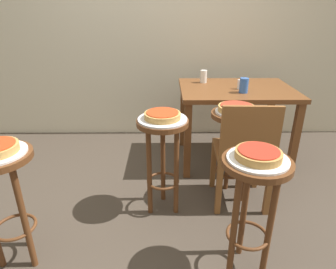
% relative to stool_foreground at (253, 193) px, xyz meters
% --- Properties ---
extents(ground_plane, '(6.00, 6.00, 0.00)m').
position_rel_stool_foreground_xyz_m(ground_plane, '(-0.51, 0.45, -0.53)').
color(ground_plane, '#42382D').
extents(stool_foreground, '(0.36, 0.36, 0.73)m').
position_rel_stool_foreground_xyz_m(stool_foreground, '(0.00, 0.00, 0.00)').
color(stool_foreground, '#5B3319').
rests_on(stool_foreground, ground_plane).
extents(serving_plate_foreground, '(0.31, 0.31, 0.01)m').
position_rel_stool_foreground_xyz_m(serving_plate_foreground, '(0.00, -0.00, 0.21)').
color(serving_plate_foreground, silver).
rests_on(serving_plate_foreground, stool_foreground).
extents(pizza_foreground, '(0.23, 0.23, 0.05)m').
position_rel_stool_foreground_xyz_m(pizza_foreground, '(0.00, -0.00, 0.23)').
color(pizza_foreground, '#B78442').
rests_on(pizza_foreground, serving_plate_foreground).
extents(stool_middle, '(0.36, 0.36, 0.73)m').
position_rel_stool_foreground_xyz_m(stool_middle, '(-1.36, 0.08, 0.00)').
color(stool_middle, '#5B3319').
rests_on(stool_middle, ground_plane).
extents(stool_leftside, '(0.36, 0.36, 0.73)m').
position_rel_stool_foreground_xyz_m(stool_leftside, '(-0.48, 0.57, 0.00)').
color(stool_leftside, '#5B3319').
rests_on(stool_leftside, ground_plane).
extents(serving_plate_leftside, '(0.34, 0.34, 0.01)m').
position_rel_stool_foreground_xyz_m(serving_plate_leftside, '(-0.48, 0.57, 0.21)').
color(serving_plate_leftside, silver).
rests_on(serving_plate_leftside, stool_leftside).
extents(pizza_leftside, '(0.25, 0.25, 0.05)m').
position_rel_stool_foreground_xyz_m(pizza_leftside, '(-0.48, 0.57, 0.23)').
color(pizza_leftside, tan).
rests_on(pizza_leftside, serving_plate_leftside).
extents(stool_rear, '(0.36, 0.36, 0.73)m').
position_rel_stool_foreground_xyz_m(stool_rear, '(0.05, 0.72, 0.00)').
color(stool_rear, '#5B3319').
rests_on(stool_rear, ground_plane).
extents(serving_plate_rear, '(0.30, 0.30, 0.01)m').
position_rel_stool_foreground_xyz_m(serving_plate_rear, '(0.05, 0.72, 0.21)').
color(serving_plate_rear, silver).
rests_on(serving_plate_rear, stool_rear).
extents(pizza_rear, '(0.26, 0.26, 0.05)m').
position_rel_stool_foreground_xyz_m(pizza_rear, '(0.05, 0.72, 0.23)').
color(pizza_rear, tan).
rests_on(pizza_rear, serving_plate_rear).
extents(dining_table, '(1.04, 0.77, 0.74)m').
position_rel_stool_foreground_xyz_m(dining_table, '(0.20, 1.36, 0.11)').
color(dining_table, brown).
rests_on(dining_table, ground_plane).
extents(cup_near_edge, '(0.08, 0.08, 0.13)m').
position_rel_stool_foreground_xyz_m(cup_near_edge, '(0.22, 1.20, 0.28)').
color(cup_near_edge, '#3360B2').
rests_on(cup_near_edge, dining_table).
extents(cup_far_edge, '(0.07, 0.07, 0.12)m').
position_rel_stool_foreground_xyz_m(cup_far_edge, '(-0.09, 1.56, 0.27)').
color(cup_far_edge, silver).
rests_on(cup_far_edge, dining_table).
extents(condiment_shaker, '(0.04, 0.04, 0.08)m').
position_rel_stool_foreground_xyz_m(condiment_shaker, '(0.21, 1.32, 0.26)').
color(condiment_shaker, white).
rests_on(condiment_shaker, dining_table).
extents(wooden_chair, '(0.42, 0.42, 0.85)m').
position_rel_stool_foreground_xyz_m(wooden_chair, '(0.11, 0.61, -0.06)').
color(wooden_chair, brown).
rests_on(wooden_chair, ground_plane).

